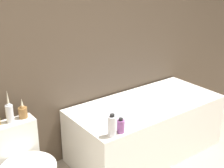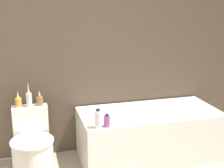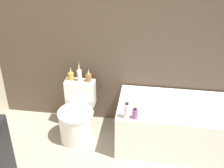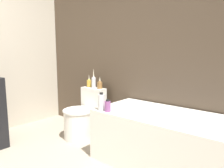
{
  "view_description": "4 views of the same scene",
  "coord_description": "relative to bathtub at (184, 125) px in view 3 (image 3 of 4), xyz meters",
  "views": [
    {
      "loc": [
        -1.23,
        -0.34,
        1.86
      ],
      "look_at": [
        0.19,
        1.56,
        0.94
      ],
      "focal_mm": 50.0,
      "sensor_mm": 36.0,
      "label": 1
    },
    {
      "loc": [
        -0.55,
        -1.34,
        1.76
      ],
      "look_at": [
        0.29,
        1.65,
        0.93
      ],
      "focal_mm": 50.0,
      "sensor_mm": 36.0,
      "label": 2
    },
    {
      "loc": [
        0.31,
        -1.27,
        2.61
      ],
      "look_at": [
        -0.09,
        1.53,
        0.9
      ],
      "focal_mm": 50.0,
      "sensor_mm": 36.0,
      "label": 3
    },
    {
      "loc": [
        1.64,
        -0.26,
        1.2
      ],
      "look_at": [
        0.09,
        1.59,
        0.83
      ],
      "focal_mm": 35.0,
      "sensor_mm": 36.0,
      "label": 4
    }
  ],
  "objects": [
    {
      "name": "toilet",
      "position": [
        -1.29,
        -0.01,
        -0.02
      ],
      "size": [
        0.43,
        0.58,
        0.67
      ],
      "color": "white",
      "rests_on": "ground"
    },
    {
      "name": "vase_bronze",
      "position": [
        -1.18,
        0.22,
        0.44
      ],
      "size": [
        0.07,
        0.07,
        0.17
      ],
      "color": "olive",
      "rests_on": "toilet"
    },
    {
      "name": "wall_back_tiled",
      "position": [
        -0.74,
        0.42,
        1.02
      ],
      "size": [
        6.4,
        0.06,
        2.6
      ],
      "color": "brown",
      "rests_on": "ground_plane"
    },
    {
      "name": "shampoo_bottle_short",
      "position": [
        -0.57,
        -0.31,
        0.34
      ],
      "size": [
        0.06,
        0.06,
        0.13
      ],
      "color": "#8C4C8C",
      "rests_on": "bathtub"
    },
    {
      "name": "bathtub",
      "position": [
        0.0,
        0.0,
        0.0
      ],
      "size": [
        1.56,
        0.73,
        0.56
      ],
      "color": "white",
      "rests_on": "ground"
    },
    {
      "name": "vase_gold",
      "position": [
        -1.4,
        0.23,
        0.44
      ],
      "size": [
        0.07,
        0.07,
        0.18
      ],
      "color": "gold",
      "rests_on": "toilet"
    },
    {
      "name": "vase_silver",
      "position": [
        -1.29,
        0.22,
        0.47
      ],
      "size": [
        0.06,
        0.06,
        0.28
      ],
      "color": "silver",
      "rests_on": "toilet"
    },
    {
      "name": "shampoo_bottle_tall",
      "position": [
        -0.66,
        -0.31,
        0.37
      ],
      "size": [
        0.07,
        0.07,
        0.19
      ],
      "color": "silver",
      "rests_on": "bathtub"
    }
  ]
}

